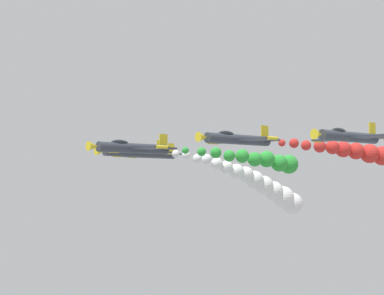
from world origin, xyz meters
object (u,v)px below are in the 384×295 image
at_px(airplane_left_inner, 237,139).
at_px(airplane_right_inner, 134,152).
at_px(airplane_right_outer, 148,154).
at_px(airplane_left_outer, 348,136).
at_px(airplane_lead, 132,148).

relative_size(airplane_left_inner, airplane_right_inner, 1.00).
bearing_deg(airplane_left_inner, airplane_right_inner, 5.30).
xyz_separation_m(airplane_right_inner, airplane_right_outer, (7.13, -7.36, 0.30)).
relative_size(airplane_left_inner, airplane_left_outer, 1.00).
height_order(airplane_left_outer, airplane_right_outer, airplane_left_outer).
height_order(airplane_left_inner, airplane_right_outer, airplane_left_inner).
distance_m(airplane_left_inner, airplane_right_outer, 25.11).
distance_m(airplane_lead, airplane_left_outer, 23.09).
relative_size(airplane_left_outer, airplane_right_outer, 1.00).
bearing_deg(airplane_left_inner, airplane_right_outer, -13.24).
xyz_separation_m(airplane_left_inner, airplane_right_outer, (24.44, -5.75, -0.46)).
distance_m(airplane_lead, airplane_left_inner, 11.49).
xyz_separation_m(airplane_left_inner, airplane_left_outer, (-9.17, -7.19, 0.09)).
bearing_deg(airplane_left_outer, airplane_left_inner, 38.12).
xyz_separation_m(airplane_lead, airplane_right_outer, (16.35, -13.87, 0.42)).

